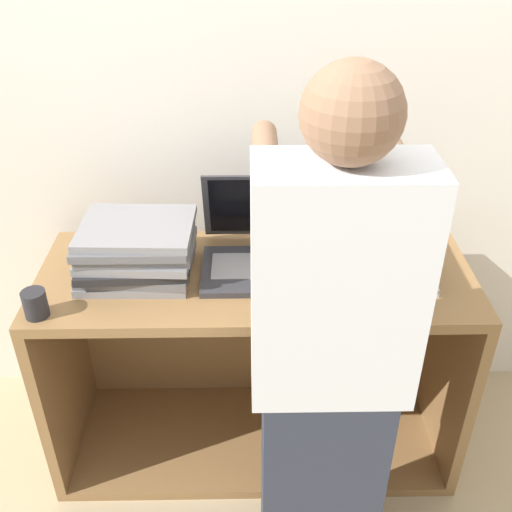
% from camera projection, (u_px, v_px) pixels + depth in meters
% --- Properties ---
extents(ground_plane, '(12.00, 12.00, 0.00)m').
position_uv_depth(ground_plane, '(257.00, 499.00, 2.16)').
color(ground_plane, tan).
extents(wall_back, '(8.00, 0.05, 2.40)m').
position_uv_depth(wall_back, '(254.00, 115.00, 2.07)').
color(wall_back, silver).
rests_on(wall_back, ground_plane).
extents(cart, '(1.43, 0.56, 0.80)m').
position_uv_depth(cart, '(255.00, 349.00, 2.24)').
color(cart, olive).
rests_on(cart, ground_plane).
extents(laptop_open, '(0.35, 0.37, 0.28)m').
position_uv_depth(laptop_open, '(255.00, 249.00, 1.98)').
color(laptop_open, '#333338').
rests_on(laptop_open, cart).
extents(laptop_stack_left, '(0.38, 0.30, 0.18)m').
position_uv_depth(laptop_stack_left, '(136.00, 250.00, 1.91)').
color(laptop_stack_left, gray).
rests_on(laptop_stack_left, cart).
extents(laptop_stack_right, '(0.37, 0.29, 0.11)m').
position_uv_depth(laptop_stack_right, '(373.00, 259.00, 1.94)').
color(laptop_stack_right, '#B7B7BC').
rests_on(laptop_stack_right, cart).
extents(person, '(0.40, 0.53, 1.61)m').
position_uv_depth(person, '(328.00, 374.00, 1.55)').
color(person, '#2D3342').
rests_on(person, ground_plane).
extents(mug, '(0.07, 0.07, 0.09)m').
position_uv_depth(mug, '(35.00, 304.00, 1.75)').
color(mug, '#232328').
rests_on(mug, cart).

